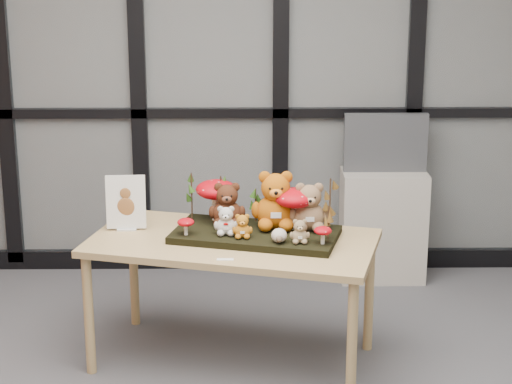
{
  "coord_description": "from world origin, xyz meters",
  "views": [
    {
      "loc": [
        0.23,
        -3.33,
        2.23
      ],
      "look_at": [
        0.28,
        1.07,
        0.94
      ],
      "focal_mm": 65.0,
      "sensor_mm": 36.0,
      "label": 1
    }
  ],
  "objects_px": {
    "bear_tan_back": "(309,204)",
    "bear_beige_small": "(300,230)",
    "display_table": "(232,252)",
    "cabinet": "(383,225)",
    "bear_pooh_yellow": "(276,196)",
    "bear_white_bow": "(226,219)",
    "mushroom_back_right": "(295,207)",
    "monitor": "(386,143)",
    "mushroom_back_left": "(216,198)",
    "bear_brown_medium": "(227,202)",
    "sign_holder": "(126,205)",
    "bear_small_yellow": "(242,225)",
    "mushroom_front_right": "(323,234)",
    "plush_cream_hedgehog": "(279,235)",
    "diorama_tray": "(255,235)",
    "mushroom_front_left": "(186,226)"
  },
  "relations": [
    {
      "from": "bear_tan_back",
      "to": "bear_beige_small",
      "type": "height_order",
      "value": "bear_tan_back"
    },
    {
      "from": "display_table",
      "to": "cabinet",
      "type": "xyz_separation_m",
      "value": [
        0.94,
        1.17,
        -0.25
      ]
    },
    {
      "from": "bear_pooh_yellow",
      "to": "bear_white_bow",
      "type": "xyz_separation_m",
      "value": [
        -0.25,
        -0.11,
        -0.08
      ]
    },
    {
      "from": "bear_beige_small",
      "to": "cabinet",
      "type": "bearing_deg",
      "value": 79.9
    },
    {
      "from": "display_table",
      "to": "mushroom_back_right",
      "type": "relative_size",
      "value": 6.72
    },
    {
      "from": "bear_white_bow",
      "to": "monitor",
      "type": "distance_m",
      "value": 1.55
    },
    {
      "from": "mushroom_back_left",
      "to": "cabinet",
      "type": "distance_m",
      "value": 1.48
    },
    {
      "from": "bear_brown_medium",
      "to": "monitor",
      "type": "xyz_separation_m",
      "value": [
        0.97,
        1.06,
        0.06
      ]
    },
    {
      "from": "mushroom_back_right",
      "to": "sign_holder",
      "type": "bearing_deg",
      "value": 173.96
    },
    {
      "from": "bear_beige_small",
      "to": "cabinet",
      "type": "relative_size",
      "value": 0.18
    },
    {
      "from": "bear_small_yellow",
      "to": "mushroom_back_right",
      "type": "xyz_separation_m",
      "value": [
        0.27,
        0.14,
        0.05
      ]
    },
    {
      "from": "bear_tan_back",
      "to": "mushroom_back_left",
      "type": "distance_m",
      "value": 0.5
    },
    {
      "from": "bear_brown_medium",
      "to": "cabinet",
      "type": "bearing_deg",
      "value": 61.72
    },
    {
      "from": "bear_small_yellow",
      "to": "mushroom_front_right",
      "type": "relative_size",
      "value": 1.38
    },
    {
      "from": "plush_cream_hedgehog",
      "to": "bear_beige_small",
      "type": "bearing_deg",
      "value": 12.86
    },
    {
      "from": "mushroom_front_right",
      "to": "bear_brown_medium",
      "type": "bearing_deg",
      "value": 147.73
    },
    {
      "from": "bear_white_bow",
      "to": "monitor",
      "type": "bearing_deg",
      "value": 65.78
    },
    {
      "from": "bear_pooh_yellow",
      "to": "diorama_tray",
      "type": "bearing_deg",
      "value": -130.09
    },
    {
      "from": "bear_white_bow",
      "to": "bear_beige_small",
      "type": "distance_m",
      "value": 0.39
    },
    {
      "from": "diorama_tray",
      "to": "sign_holder",
      "type": "bearing_deg",
      "value": -176.89
    },
    {
      "from": "diorama_tray",
      "to": "mushroom_front_right",
      "type": "distance_m",
      "value": 0.38
    },
    {
      "from": "display_table",
      "to": "bear_beige_small",
      "type": "distance_m",
      "value": 0.4
    },
    {
      "from": "display_table",
      "to": "cabinet",
      "type": "bearing_deg",
      "value": 65.9
    },
    {
      "from": "mushroom_back_right",
      "to": "mushroom_front_left",
      "type": "xyz_separation_m",
      "value": [
        -0.55,
        -0.1,
        -0.07
      ]
    },
    {
      "from": "sign_holder",
      "to": "bear_small_yellow",
      "type": "bearing_deg",
      "value": -23.29
    },
    {
      "from": "bear_tan_back",
      "to": "cabinet",
      "type": "distance_m",
      "value": 1.33
    },
    {
      "from": "display_table",
      "to": "bear_small_yellow",
      "type": "distance_m",
      "value": 0.19
    },
    {
      "from": "mushroom_front_left",
      "to": "cabinet",
      "type": "height_order",
      "value": "mushroom_front_left"
    },
    {
      "from": "bear_brown_medium",
      "to": "bear_white_bow",
      "type": "xyz_separation_m",
      "value": [
        -0.0,
        -0.15,
        -0.04
      ]
    },
    {
      "from": "bear_small_yellow",
      "to": "mushroom_back_left",
      "type": "distance_m",
      "value": 0.32
    },
    {
      "from": "display_table",
      "to": "bear_white_bow",
      "type": "bearing_deg",
      "value": -139.94
    },
    {
      "from": "monitor",
      "to": "bear_brown_medium",
      "type": "bearing_deg",
      "value": -132.58
    },
    {
      "from": "plush_cream_hedgehog",
      "to": "monitor",
      "type": "xyz_separation_m",
      "value": [
        0.71,
        1.33,
        0.15
      ]
    },
    {
      "from": "mushroom_back_right",
      "to": "mushroom_front_left",
      "type": "relative_size",
      "value": 2.45
    },
    {
      "from": "mushroom_back_left",
      "to": "mushroom_back_right",
      "type": "relative_size",
      "value": 1.01
    },
    {
      "from": "mushroom_front_left",
      "to": "display_table",
      "type": "bearing_deg",
      "value": 6.18
    },
    {
      "from": "bear_brown_medium",
      "to": "bear_white_bow",
      "type": "height_order",
      "value": "bear_brown_medium"
    },
    {
      "from": "display_table",
      "to": "plush_cream_hedgehog",
      "type": "relative_size",
      "value": 20.22
    },
    {
      "from": "bear_white_bow",
      "to": "mushroom_back_right",
      "type": "bearing_deg",
      "value": 28.58
    },
    {
      "from": "display_table",
      "to": "bear_brown_medium",
      "type": "distance_m",
      "value": 0.26
    },
    {
      "from": "monitor",
      "to": "bear_tan_back",
      "type": "bearing_deg",
      "value": -116.06
    },
    {
      "from": "display_table",
      "to": "cabinet",
      "type": "relative_size",
      "value": 2.22
    },
    {
      "from": "bear_tan_back",
      "to": "mushroom_back_left",
      "type": "xyz_separation_m",
      "value": [
        -0.48,
        0.16,
        -0.02
      ]
    },
    {
      "from": "bear_pooh_yellow",
      "to": "display_table",
      "type": "bearing_deg",
      "value": -141.47
    },
    {
      "from": "bear_tan_back",
      "to": "mushroom_front_left",
      "type": "relative_size",
      "value": 2.83
    },
    {
      "from": "bear_tan_back",
      "to": "mushroom_front_left",
      "type": "bearing_deg",
      "value": -157.41
    },
    {
      "from": "bear_beige_small",
      "to": "cabinet",
      "type": "height_order",
      "value": "bear_beige_small"
    },
    {
      "from": "bear_brown_medium",
      "to": "cabinet",
      "type": "distance_m",
      "value": 1.5
    },
    {
      "from": "plush_cream_hedgehog",
      "to": "mushroom_back_right",
      "type": "height_order",
      "value": "mushroom_back_right"
    },
    {
      "from": "plush_cream_hedgehog",
      "to": "bear_tan_back",
      "type": "bearing_deg",
      "value": 66.43
    }
  ]
}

